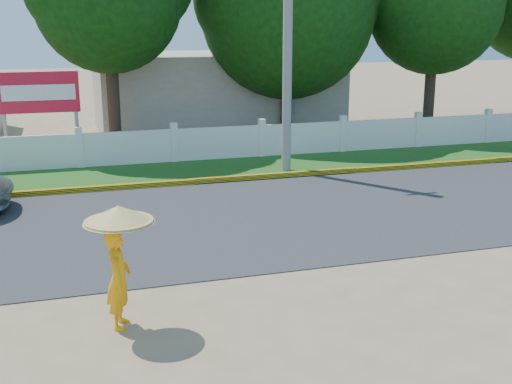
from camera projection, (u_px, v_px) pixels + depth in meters
ground at (291, 296)px, 10.76m from camera, size 120.00×120.00×0.00m
road at (225, 219)px, 14.92m from camera, size 60.00×7.00×0.02m
grass_verge at (183, 171)px, 19.78m from camera, size 60.00×3.50×0.03m
curb at (194, 182)px, 18.19m from camera, size 40.00×0.18×0.16m
fence at (174, 146)px, 20.98m from camera, size 40.00×0.10×1.10m
building_near at (215, 91)px, 27.85m from camera, size 10.00×6.00×3.20m
utility_pole at (288, 29)px, 18.74m from camera, size 0.28×0.28×8.55m
monk_with_parasol at (119, 249)px, 9.38m from camera, size 1.04×1.04×1.89m
billboard at (39, 97)px, 20.44m from camera, size 2.50×0.13×2.95m
tree_row at (275, 5)px, 23.96m from camera, size 37.34×6.94×8.84m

